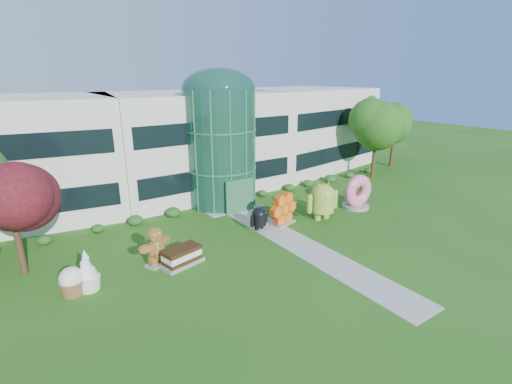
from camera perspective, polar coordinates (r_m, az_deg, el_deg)
ground at (r=24.36m, az=8.94°, el=-9.24°), size 140.00×140.00×0.00m
building at (r=37.38m, az=-10.02°, el=7.74°), size 46.00×15.00×9.30m
atrium at (r=32.05m, az=-5.50°, el=6.75°), size 6.00×6.00×9.80m
walkway at (r=25.67m, az=5.88°, el=-7.59°), size 2.40×20.00×0.04m
tree_red at (r=24.39m, az=-33.11°, el=-4.32°), size 4.00×4.00×6.00m
trees_backdrop at (r=33.05m, az=-6.32°, el=5.82°), size 52.00×8.00×8.40m
android_green at (r=29.27m, az=10.23°, el=-1.05°), size 3.18×2.31×3.36m
android_black at (r=27.10m, az=0.49°, el=-3.86°), size 1.89×1.41×1.97m
donut at (r=32.51m, az=15.22°, el=0.14°), size 2.92×1.52×2.97m
gingerbread at (r=22.95m, az=-15.18°, el=-8.07°), size 2.80×1.92×2.42m
ice_cream_sandwich at (r=22.91m, az=-11.31°, el=-9.65°), size 2.71×1.76×1.11m
honeycomb at (r=28.08m, az=4.24°, el=-2.79°), size 3.06×1.69×2.27m
froyo at (r=21.71m, az=-24.56°, el=-10.92°), size 1.46×1.46×2.26m
cupcake at (r=21.78m, az=-26.49°, el=-12.16°), size 1.53×1.53×1.57m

